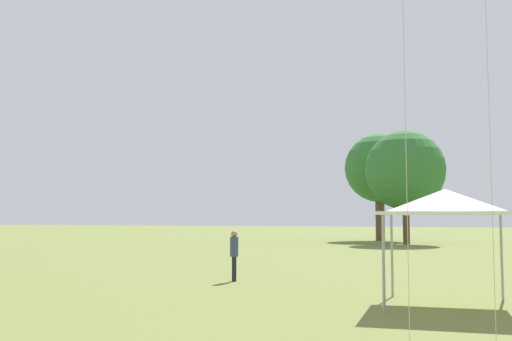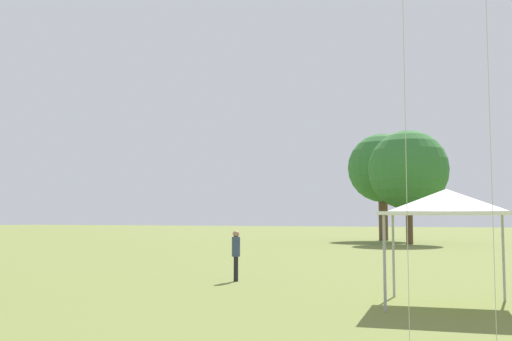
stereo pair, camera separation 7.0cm
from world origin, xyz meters
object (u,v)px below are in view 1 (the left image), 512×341
Objects in this scene: canopy_tent at (445,203)px; distant_tree_2 at (405,170)px; person_standing_0 at (234,250)px; distant_tree_0 at (379,169)px.

canopy_tent is 36.77m from distant_tree_2.
distant_tree_0 is at bearing 142.27° from person_standing_0.
distant_tree_0 reaches higher than distant_tree_2.
distant_tree_0 is (-3.75, 40.15, 6.04)m from person_standing_0.
distant_tree_0 is 8.38m from distant_tree_2.
person_standing_0 is 0.18× the size of distant_tree_2.
canopy_tent is at bearing -78.37° from distant_tree_2.
canopy_tent is at bearing -75.44° from distant_tree_0.
distant_tree_0 is (-11.23, 43.23, 4.53)m from canopy_tent.
canopy_tent is at bearing 24.57° from person_standing_0.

